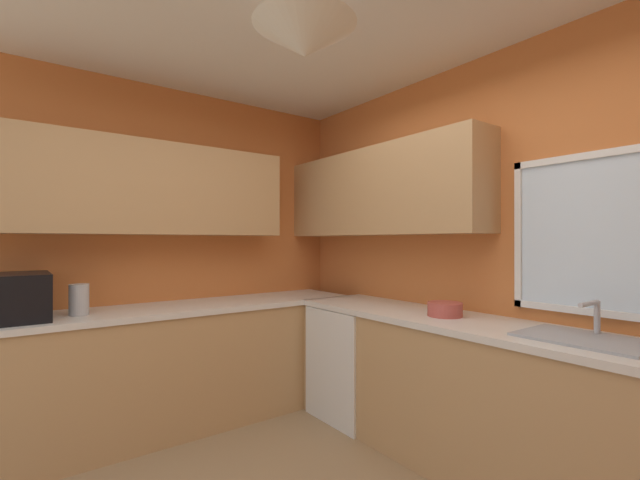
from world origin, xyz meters
The scene contains 8 objects.
room_shell centered at (-0.39, 0.47, 1.78)m, with size 4.24×3.32×2.72m.
counter_run_left centered at (-1.75, 0.00, 0.46)m, with size 0.65×2.93×0.91m.
counter_run_back centered at (0.21, 1.29, 0.46)m, with size 3.33×0.65×0.91m.
dishwasher centered at (-1.09, 1.26, 0.43)m, with size 0.60×0.60×0.87m, color white.
microwave centered at (-1.75, -0.97, 1.06)m, with size 0.48×0.36×0.29m, color black.
kettle centered at (-1.73, -0.63, 1.01)m, with size 0.12×0.12×0.21m, color #B7B7BC.
sink_assembly centered at (0.55, 1.30, 0.92)m, with size 0.57×0.40×0.19m.
bowl centered at (-0.27, 1.29, 0.96)m, with size 0.22×0.22×0.09m, color #B74C42.
Camera 1 is at (1.44, -0.98, 1.40)m, focal length 23.50 mm.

